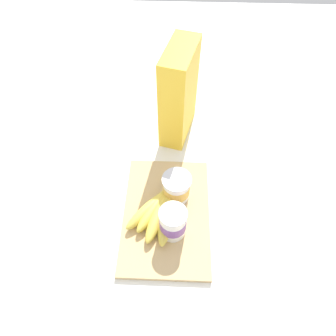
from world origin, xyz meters
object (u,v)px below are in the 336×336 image
cereal_box (179,94)px  yogurt_cup_back (173,222)px  yogurt_cup_front (176,188)px  cutting_board (166,214)px  banana_bunch (157,212)px

cereal_box → yogurt_cup_back: size_ratio=3.14×
yogurt_cup_front → yogurt_cup_back: size_ratio=0.85×
yogurt_cup_front → yogurt_cup_back: bearing=-3.4°
cutting_board → banana_bunch: banana_bunch is taller
cutting_board → yogurt_cup_front: size_ratio=4.32×
yogurt_cup_back → yogurt_cup_front: bearing=176.6°
cereal_box → yogurt_cup_front: cereal_box is taller
yogurt_cup_front → yogurt_cup_back: (0.11, -0.01, 0.01)m
cereal_box → yogurt_cup_front: (0.26, 0.00, -0.09)m
banana_bunch → yogurt_cup_back: bearing=45.7°
cutting_board → yogurt_cup_back: size_ratio=3.68×
cereal_box → yogurt_cup_back: (0.37, -0.01, -0.09)m
cutting_board → cereal_box: size_ratio=1.17×
yogurt_cup_front → banana_bunch: 0.08m
yogurt_cup_back → banana_bunch: (-0.04, -0.04, -0.03)m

